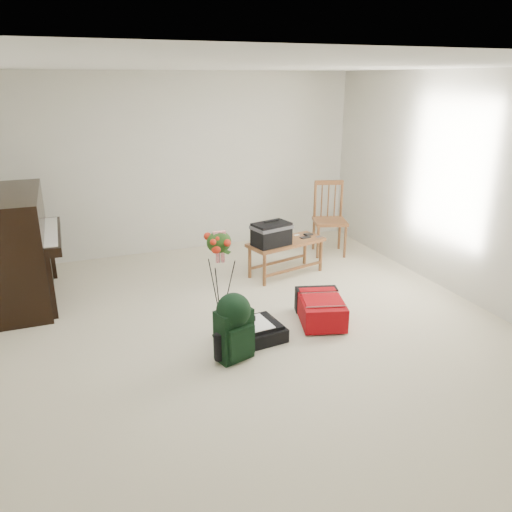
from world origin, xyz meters
name	(u,v)px	position (x,y,z in m)	size (l,w,h in m)	color
floor	(257,328)	(0.00, 0.00, 0.00)	(5.00, 5.50, 0.01)	beige
ceiling	(257,66)	(0.00, 0.00, 2.50)	(5.00, 5.50, 0.01)	white
wall_back	(187,164)	(0.00, 2.75, 1.25)	(5.00, 0.04, 2.50)	beige
wall_right	(468,189)	(2.50, 0.00, 1.25)	(0.04, 5.50, 2.50)	beige
piano	(22,250)	(-2.19, 1.60, 0.60)	(0.71, 1.50, 1.25)	black
bench	(274,236)	(0.71, 1.24, 0.55)	(1.07, 0.63, 0.77)	brown
dining_chair	(329,219)	(1.80, 1.82, 0.50)	(0.56, 0.56, 1.03)	brown
red_suitcase	(319,307)	(0.67, -0.05, 0.15)	(0.59, 0.74, 0.27)	#9F060C
black_duffel	(253,331)	(-0.12, -0.19, 0.08)	(0.60, 0.50, 0.23)	black
green_backpack	(234,324)	(-0.40, -0.46, 0.35)	(0.36, 0.33, 0.63)	black
flower_stand	(220,278)	(-0.30, 0.25, 0.50)	(0.33, 0.33, 1.02)	black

